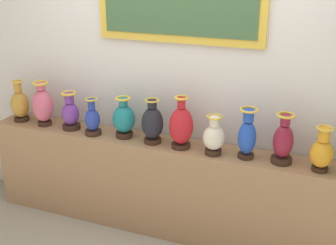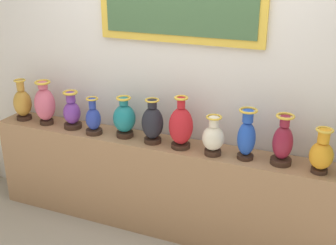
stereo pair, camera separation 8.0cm
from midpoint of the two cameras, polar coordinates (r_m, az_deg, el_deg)
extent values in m
plane|color=gray|center=(3.88, -0.61, -13.86)|extent=(11.16, 11.16, 0.00)
cube|color=#99704C|center=(3.66, -0.64, -8.62)|extent=(3.22, 0.32, 0.82)
cube|color=silver|center=(3.49, 0.67, 6.49)|extent=(5.16, 0.10, 2.68)
cylinder|color=#382319|center=(4.17, -19.28, 0.47)|extent=(0.14, 0.14, 0.03)
ellipsoid|color=#B27F2D|center=(4.13, -19.51, 2.26)|extent=(0.16, 0.16, 0.24)
cylinder|color=#B27F2D|center=(4.08, -19.80, 4.48)|extent=(0.07, 0.07, 0.09)
torus|color=gold|center=(4.06, -19.88, 5.12)|extent=(0.11, 0.11, 0.01)
cylinder|color=#382319|center=(4.00, -16.52, -0.06)|extent=(0.12, 0.12, 0.04)
ellipsoid|color=#CC5972|center=(3.94, -16.77, 2.17)|extent=(0.18, 0.18, 0.29)
cylinder|color=#CC5972|center=(3.89, -17.04, 4.60)|extent=(0.08, 0.08, 0.06)
torus|color=gold|center=(3.88, -17.09, 4.99)|extent=(0.14, 0.14, 0.02)
cylinder|color=#382319|center=(3.85, -13.20, -0.51)|extent=(0.16, 0.16, 0.04)
ellipsoid|color=#6B3393|center=(3.81, -13.35, 1.14)|extent=(0.15, 0.15, 0.20)
cylinder|color=#6B3393|center=(3.77, -13.53, 3.15)|extent=(0.08, 0.08, 0.09)
torus|color=gold|center=(3.75, -13.59, 3.77)|extent=(0.13, 0.13, 0.02)
cylinder|color=#382319|center=(3.70, -10.46, -1.26)|extent=(0.14, 0.14, 0.04)
ellipsoid|color=#263899|center=(3.66, -10.58, 0.37)|extent=(0.13, 0.13, 0.19)
cylinder|color=#263899|center=(3.61, -10.72, 2.39)|extent=(0.06, 0.06, 0.08)
torus|color=gold|center=(3.60, -10.77, 3.03)|extent=(0.10, 0.10, 0.02)
cylinder|color=#382319|center=(3.61, -6.42, -1.56)|extent=(0.14, 0.14, 0.04)
ellipsoid|color=#19727A|center=(3.56, -6.51, 0.49)|extent=(0.19, 0.19, 0.23)
cylinder|color=#19727A|center=(3.51, -6.60, 2.72)|extent=(0.07, 0.07, 0.06)
torus|color=gold|center=(3.50, -6.63, 3.18)|extent=(0.12, 0.12, 0.02)
cylinder|color=#382319|center=(3.48, -2.71, -2.36)|extent=(0.14, 0.14, 0.04)
ellipsoid|color=black|center=(3.43, -2.75, -0.08)|extent=(0.17, 0.17, 0.26)
cylinder|color=black|center=(3.37, -2.80, 2.46)|extent=(0.07, 0.07, 0.06)
torus|color=gold|center=(3.36, -2.81, 2.96)|extent=(0.12, 0.12, 0.01)
cylinder|color=#382319|center=(3.40, 1.04, -3.03)|extent=(0.15, 0.15, 0.03)
ellipsoid|color=red|center=(3.33, 1.06, -0.46)|extent=(0.19, 0.19, 0.30)
cylinder|color=red|center=(3.27, 1.08, 2.62)|extent=(0.06, 0.06, 0.08)
torus|color=gold|center=(3.25, 1.09, 3.30)|extent=(0.11, 0.11, 0.02)
cylinder|color=#382319|center=(3.30, 5.29, -3.83)|extent=(0.13, 0.13, 0.04)
ellipsoid|color=beige|center=(3.25, 5.36, -2.01)|extent=(0.17, 0.17, 0.19)
cylinder|color=beige|center=(3.20, 5.44, 0.15)|extent=(0.07, 0.07, 0.07)
torus|color=gold|center=(3.19, 5.46, 0.76)|extent=(0.12, 0.12, 0.02)
cylinder|color=#382319|center=(3.28, 9.53, -4.33)|extent=(0.12, 0.12, 0.03)
ellipsoid|color=#1E47B2|center=(3.22, 9.69, -2.00)|extent=(0.13, 0.13, 0.26)
cylinder|color=#1E47B2|center=(3.15, 9.88, 0.92)|extent=(0.08, 0.08, 0.09)
torus|color=gold|center=(3.14, 9.93, 1.68)|extent=(0.14, 0.14, 0.02)
cylinder|color=#382319|center=(3.25, 14.04, -4.80)|extent=(0.15, 0.15, 0.04)
ellipsoid|color=maroon|center=(3.19, 14.28, -2.44)|extent=(0.15, 0.15, 0.25)
cylinder|color=maroon|center=(3.13, 14.55, 0.31)|extent=(0.07, 0.07, 0.07)
torus|color=gold|center=(3.12, 14.61, 0.95)|extent=(0.13, 0.13, 0.02)
cylinder|color=#382319|center=(3.21, 18.71, -5.78)|extent=(0.11, 0.11, 0.03)
ellipsoid|color=orange|center=(3.16, 18.95, -3.94)|extent=(0.16, 0.16, 0.20)
cylinder|color=orange|center=(3.11, 19.27, -1.53)|extent=(0.08, 0.08, 0.09)
torus|color=gold|center=(3.09, 19.37, -0.74)|extent=(0.12, 0.12, 0.02)
camera|label=1|loc=(0.04, -90.68, -0.27)|focal=46.14mm
camera|label=2|loc=(0.04, 89.32, 0.27)|focal=46.14mm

